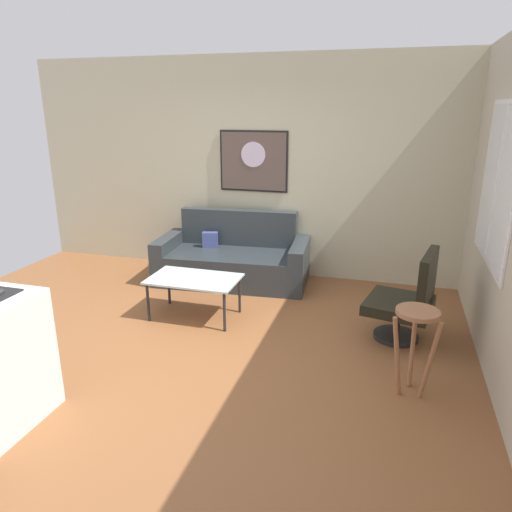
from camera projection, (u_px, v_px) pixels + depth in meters
name	position (u px, v px, depth m)	size (l,w,h in m)	color
ground	(184.00, 354.00, 4.38)	(6.40, 6.40, 0.04)	brown
back_wall	(257.00, 168.00, 6.17)	(6.40, 0.05, 2.80)	#B7B192
couch	(233.00, 260.00, 6.10)	(1.97, 1.03, 0.87)	#293033
coffee_table	(194.00, 281.00, 5.00)	(0.95, 0.58, 0.44)	silver
armchair	(408.00, 300.00, 4.48)	(0.71, 0.73, 0.91)	black
bar_stool	(416.00, 330.00, 3.60)	(0.37, 0.37, 0.71)	#986240
wall_painting	(253.00, 161.00, 6.11)	(0.91, 0.03, 0.78)	black
window	(498.00, 185.00, 4.04)	(0.03, 1.38, 1.40)	silver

